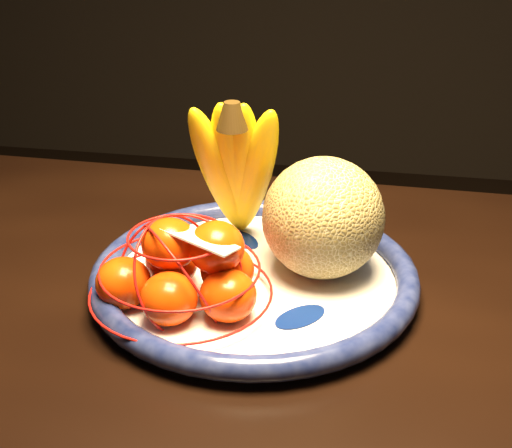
% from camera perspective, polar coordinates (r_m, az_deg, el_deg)
% --- Properties ---
extents(fruit_bowl, '(0.34, 0.34, 0.03)m').
position_cam_1_polar(fruit_bowl, '(0.74, -0.14, -4.26)').
color(fruit_bowl, white).
rests_on(fruit_bowl, dining_table).
extents(cantaloupe, '(0.13, 0.13, 0.13)m').
position_cam_1_polar(cantaloupe, '(0.73, 5.39, 0.49)').
color(cantaloupe, olive).
rests_on(cantaloupe, fruit_bowl).
extents(banana_bunch, '(0.13, 0.12, 0.19)m').
position_cam_1_polar(banana_bunch, '(0.77, -1.54, 4.82)').
color(banana_bunch, yellow).
rests_on(banana_bunch, fruit_bowl).
extents(mandarin_bag, '(0.21, 0.21, 0.11)m').
position_cam_1_polar(mandarin_bag, '(0.69, -5.69, -3.84)').
color(mandarin_bag, '#FF4E0C').
rests_on(mandarin_bag, fruit_bowl).
extents(price_tag, '(0.08, 0.05, 0.01)m').
position_cam_1_polar(price_tag, '(0.65, -4.51, -1.19)').
color(price_tag, white).
rests_on(price_tag, mandarin_bag).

